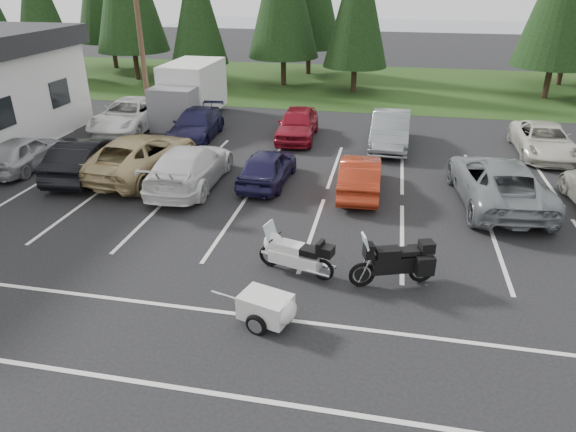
# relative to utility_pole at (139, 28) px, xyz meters

# --- Properties ---
(ground) EXTENTS (120.00, 120.00, 0.00)m
(ground) POSITION_rel_utility_pole_xyz_m (10.00, -12.00, -4.70)
(ground) COLOR black
(ground) RESTS_ON ground
(grass_strip) EXTENTS (80.00, 16.00, 0.01)m
(grass_strip) POSITION_rel_utility_pole_xyz_m (10.00, 12.00, -4.69)
(grass_strip) COLOR #203811
(grass_strip) RESTS_ON ground
(lake_water) EXTENTS (70.00, 50.00, 0.02)m
(lake_water) POSITION_rel_utility_pole_xyz_m (14.00, 43.00, -4.70)
(lake_water) COLOR slate
(lake_water) RESTS_ON ground
(utility_pole) EXTENTS (1.60, 0.26, 9.00)m
(utility_pole) POSITION_rel_utility_pole_xyz_m (0.00, 0.00, 0.00)
(utility_pole) COLOR #473321
(utility_pole) RESTS_ON ground
(box_truck) EXTENTS (2.40, 5.60, 2.90)m
(box_truck) POSITION_rel_utility_pole_xyz_m (2.00, 0.50, -3.25)
(box_truck) COLOR silver
(box_truck) RESTS_ON ground
(stall_markings) EXTENTS (32.00, 16.00, 0.01)m
(stall_markings) POSITION_rel_utility_pole_xyz_m (10.00, -10.00, -4.69)
(stall_markings) COLOR silver
(stall_markings) RESTS_ON ground
(conifer_1) EXTENTS (3.96, 3.96, 9.22)m
(conifer_1) POSITION_rel_utility_pole_xyz_m (-12.00, 9.20, 0.69)
(conifer_1) COLOR #332316
(conifer_1) RESTS_ON ground
(conifer_3) EXTENTS (3.87, 3.87, 9.02)m
(conifer_3) POSITION_rel_utility_pole_xyz_m (-0.50, 9.40, 0.57)
(conifer_3) COLOR #332316
(conifer_3) RESTS_ON ground
(conifer_5) EXTENTS (4.14, 4.14, 9.63)m
(conifer_5) POSITION_rel_utility_pole_xyz_m (10.00, 9.60, 0.93)
(conifer_5) COLOR #332316
(conifer_5) RESTS_ON ground
(car_near_0) EXTENTS (1.79, 4.06, 1.36)m
(car_near_0) POSITION_rel_utility_pole_xyz_m (-1.76, -7.76, -4.02)
(car_near_0) COLOR #A8A8AD
(car_near_0) RESTS_ON ground
(car_near_1) EXTENTS (2.01, 4.74, 1.52)m
(car_near_1) POSITION_rel_utility_pole_xyz_m (1.24, -8.00, -3.94)
(car_near_1) COLOR black
(car_near_1) RESTS_ON ground
(car_near_2) EXTENTS (3.13, 5.90, 1.58)m
(car_near_2) POSITION_rel_utility_pole_xyz_m (3.15, -7.41, -3.91)
(car_near_2) COLOR tan
(car_near_2) RESTS_ON ground
(car_near_3) EXTENTS (2.25, 5.28, 1.52)m
(car_near_3) POSITION_rel_utility_pole_xyz_m (5.47, -8.14, -3.94)
(car_near_3) COLOR silver
(car_near_3) RESTS_ON ground
(car_near_4) EXTENTS (1.72, 3.96, 1.33)m
(car_near_4) POSITION_rel_utility_pole_xyz_m (8.21, -7.36, -4.03)
(car_near_4) COLOR #1C183D
(car_near_4) RESTS_ON ground
(car_near_5) EXTENTS (1.55, 4.08, 1.33)m
(car_near_5) POSITION_rel_utility_pole_xyz_m (11.66, -7.59, -4.03)
(car_near_5) COLOR #A02A14
(car_near_5) RESTS_ON ground
(car_near_6) EXTENTS (3.15, 5.91, 1.58)m
(car_near_6) POSITION_rel_utility_pole_xyz_m (16.33, -7.60, -3.91)
(car_near_6) COLOR slate
(car_near_6) RESTS_ON ground
(car_far_0) EXTENTS (2.59, 5.44, 1.50)m
(car_far_0) POSITION_rel_utility_pole_xyz_m (-0.27, -1.65, -3.95)
(car_far_0) COLOR white
(car_far_0) RESTS_ON ground
(car_far_1) EXTENTS (2.23, 4.81, 1.36)m
(car_far_1) POSITION_rel_utility_pole_xyz_m (3.56, -2.50, -4.02)
(car_far_1) COLOR #171637
(car_far_1) RESTS_ON ground
(car_far_2) EXTENTS (1.92, 4.38, 1.47)m
(car_far_2) POSITION_rel_utility_pole_xyz_m (8.28, -1.55, -3.96)
(car_far_2) COLOR maroon
(car_far_2) RESTS_ON ground
(car_far_3) EXTENTS (1.72, 4.74, 1.55)m
(car_far_3) POSITION_rel_utility_pole_xyz_m (12.60, -1.93, -3.92)
(car_far_3) COLOR slate
(car_far_3) RESTS_ON ground
(car_far_4) EXTENTS (2.25, 4.78, 1.32)m
(car_far_4) POSITION_rel_utility_pole_xyz_m (19.13, -1.82, -4.04)
(car_far_4) COLOR beige
(car_far_4) RESTS_ON ground
(touring_motorcycle) EXTENTS (2.51, 1.35, 1.33)m
(touring_motorcycle) POSITION_rel_utility_pole_xyz_m (10.41, -13.43, -4.03)
(touring_motorcycle) COLOR silver
(touring_motorcycle) RESTS_ON ground
(cargo_trailer) EXTENTS (1.81, 1.33, 0.75)m
(cargo_trailer) POSITION_rel_utility_pole_xyz_m (10.15, -15.69, -4.32)
(cargo_trailer) COLOR silver
(cargo_trailer) RESTS_ON ground
(adventure_motorcycle) EXTENTS (2.63, 1.63, 1.51)m
(adventure_motorcycle) POSITION_rel_utility_pole_xyz_m (12.92, -13.48, -3.94)
(adventure_motorcycle) COLOR black
(adventure_motorcycle) RESTS_ON ground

